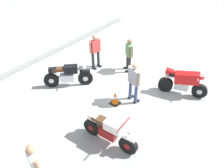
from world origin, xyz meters
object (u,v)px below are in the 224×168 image
at_px(person_in_red_shirt, 95,49).
at_px(person_in_white_shirt, 36,165).
at_px(motorcycle_black_cruiser, 68,75).
at_px(motorcycle_cream_vintage, 109,131).
at_px(motorcycle_red_sportbike, 184,82).
at_px(traffic_cone, 115,98).
at_px(person_in_gray_shirt, 134,80).
at_px(person_in_green_shirt, 129,53).

xyz_separation_m(person_in_red_shirt, person_in_white_shirt, (-5.59, -2.65, -0.08)).
bearing_deg(motorcycle_black_cruiser, motorcycle_cream_vintage, -66.34).
bearing_deg(motorcycle_red_sportbike, traffic_cone, -147.46).
xyz_separation_m(motorcycle_cream_vintage, person_in_gray_shirt, (2.21, 0.45, 0.50)).
distance_m(motorcycle_cream_vintage, person_in_green_shirt, 4.47).
bearing_deg(traffic_cone, person_in_green_shirt, 20.24).
xyz_separation_m(motorcycle_red_sportbike, motorcycle_cream_vintage, (-3.77, 0.97, -0.11)).
bearing_deg(motorcycle_black_cruiser, motorcycle_red_sportbike, -13.50).
distance_m(motorcycle_black_cruiser, person_in_green_shirt, 2.98).
height_order(motorcycle_cream_vintage, person_in_white_shirt, person_in_white_shirt).
xyz_separation_m(person_in_gray_shirt, person_in_green_shirt, (1.86, 1.36, -0.08)).
xyz_separation_m(person_in_red_shirt, person_in_green_shirt, (0.67, -1.45, -0.06)).
bearing_deg(traffic_cone, motorcycle_red_sportbike, -42.12).
bearing_deg(traffic_cone, person_in_red_shirt, 53.63).
height_order(person_in_gray_shirt, person_in_green_shirt, person_in_gray_shirt).
relative_size(motorcycle_black_cruiser, person_in_gray_shirt, 0.95).
relative_size(person_in_gray_shirt, person_in_green_shirt, 1.07).
relative_size(motorcycle_black_cruiser, person_in_white_shirt, 1.04).
xyz_separation_m(motorcycle_cream_vintage, person_in_red_shirt, (3.39, 3.26, 0.48)).
relative_size(person_in_white_shirt, traffic_cone, 2.98).
xyz_separation_m(person_in_gray_shirt, traffic_cone, (-0.54, 0.48, -0.73)).
distance_m(person_in_red_shirt, traffic_cone, 2.99).
bearing_deg(person_in_gray_shirt, motorcycle_black_cruiser, 124.34).
height_order(motorcycle_cream_vintage, traffic_cone, motorcycle_cream_vintage).
bearing_deg(person_in_green_shirt, motorcycle_black_cruiser, 12.19).
relative_size(motorcycle_black_cruiser, motorcycle_cream_vintage, 0.84).
xyz_separation_m(motorcycle_black_cruiser, person_in_red_shirt, (1.90, -0.00, 0.44)).
bearing_deg(motorcycle_red_sportbike, person_in_red_shirt, 169.74).
height_order(motorcycle_red_sportbike, person_in_gray_shirt, person_in_gray_shirt).
xyz_separation_m(motorcycle_black_cruiser, traffic_cone, (0.17, -2.34, -0.26)).
distance_m(motorcycle_black_cruiser, person_in_gray_shirt, 2.94).
bearing_deg(person_in_gray_shirt, person_in_green_shirt, 56.34).
relative_size(motorcycle_red_sportbike, person_in_red_shirt, 1.14).
bearing_deg(person_in_green_shirt, person_in_white_shirt, 52.52).
bearing_deg(motorcycle_red_sportbike, person_in_green_shirt, 158.55).
bearing_deg(person_in_white_shirt, person_in_green_shirt, -151.21).
distance_m(motorcycle_black_cruiser, person_in_white_shirt, 4.57).
distance_m(motorcycle_cream_vintage, person_in_gray_shirt, 2.31).
relative_size(person_in_green_shirt, traffic_cone, 3.04).
bearing_deg(traffic_cone, person_in_gray_shirt, -41.56).
bearing_deg(person_in_green_shirt, traffic_cone, 61.95).
distance_m(motorcycle_red_sportbike, motorcycle_black_cruiser, 4.81).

